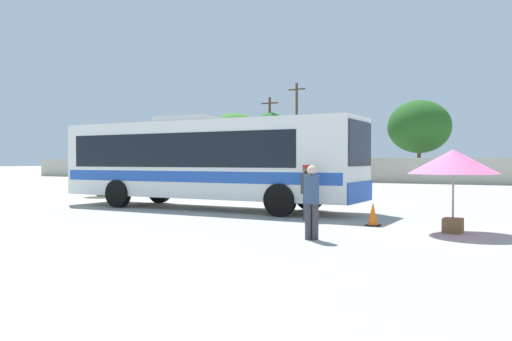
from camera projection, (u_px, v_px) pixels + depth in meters
ground_plane at (302, 193)px, 28.73m from camera, size 300.00×300.00×0.00m
perimeter_wall at (376, 170)px, 42.15m from camera, size 80.00×0.30×2.02m
coach_bus_white_blue at (204, 159)px, 19.08m from camera, size 11.63×2.75×3.41m
attendant_by_bus_door at (306, 189)px, 15.19m from camera, size 0.45×0.45×1.64m
passenger_waiting_on_apron at (312, 198)px, 11.44m from camera, size 0.42×0.42×1.65m
vendor_umbrella_near_gate_yellow at (103, 161)px, 25.70m from camera, size 2.01×2.01×2.07m
vendor_umbrella_secondary_pink at (453, 163)px, 12.51m from camera, size 2.15×2.15×2.03m
parked_car_leftmost_maroon at (202, 172)px, 45.30m from camera, size 4.20×2.14×1.51m
parked_car_second_grey at (257, 173)px, 42.03m from camera, size 4.14×2.18×1.45m
parked_car_third_red at (329, 174)px, 39.85m from camera, size 4.23×2.06×1.41m
utility_pole_near at (270, 136)px, 51.04m from camera, size 1.80×0.24×8.08m
utility_pole_far at (297, 129)px, 49.05m from camera, size 1.80×0.36×9.16m
roadside_tree_left at (235, 136)px, 53.96m from camera, size 5.73×5.73×6.77m
roadside_tree_midleft at (271, 129)px, 51.19m from camera, size 3.81×3.81×6.58m
roadside_tree_midright at (419, 127)px, 45.14m from camera, size 5.44×5.44×7.09m
traffic_cone_on_apron at (373, 215)px, 13.88m from camera, size 0.36×0.36×0.64m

